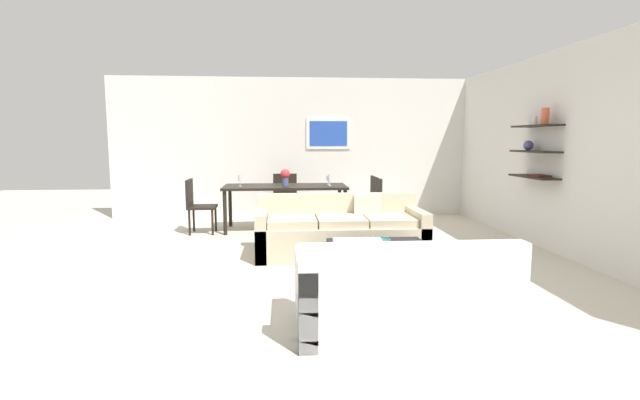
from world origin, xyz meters
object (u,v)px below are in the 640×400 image
dining_chair_right_near (371,201)px  wine_glass_head (285,176)px  loveseat_white (400,294)px  wine_glass_left_near (240,178)px  sofa_beige (340,233)px  decorative_bowl (377,242)px  dining_table (285,189)px  wine_glass_right_far (328,179)px  coffee_table (380,263)px  apple_on_coffee_table (355,245)px  centerpiece_vase (285,176)px  dining_chair_left_near (197,202)px  wine_glass_right_near (330,178)px  dining_chair_right_far (367,198)px  dining_chair_head (285,194)px

dining_chair_right_near → wine_glass_head: bearing=158.1°
loveseat_white → wine_glass_left_near: (-1.63, 4.18, 0.59)m
sofa_beige → loveseat_white: bearing=-86.0°
decorative_bowl → wine_glass_left_near: bearing=120.8°
dining_table → wine_glass_right_far: 0.76m
coffee_table → dining_table: (-1.00, 2.98, 0.49)m
decorative_bowl → apple_on_coffee_table: (-0.26, -0.13, 0.00)m
centerpiece_vase → decorative_bowl: bearing=-71.7°
loveseat_white → sofa_beige: bearing=94.0°
dining_chair_left_near → wine_glass_left_near: (0.69, 0.09, 0.38)m
loveseat_white → wine_glass_right_near: size_ratio=8.96×
sofa_beige → apple_on_coffee_table: 1.30m
coffee_table → dining_chair_right_far: size_ratio=1.22×
dining_chair_left_near → wine_glass_head: wine_glass_head is taller
wine_glass_right_far → wine_glass_right_near: (-0.00, -0.22, 0.03)m
dining_table → dining_chair_right_far: 1.45m
decorative_bowl → wine_glass_left_near: size_ratio=1.57×
sofa_beige → dining_chair_left_near: size_ratio=2.48×
dining_chair_right_near → dining_chair_left_near: size_ratio=1.00×
decorative_bowl → dining_chair_left_near: 3.66m
wine_glass_left_near → wine_glass_right_near: 1.48m
wine_glass_head → wine_glass_right_near: (0.74, -0.49, 0.01)m
dining_table → wine_glass_right_far: size_ratio=14.40×
loveseat_white → dining_chair_right_near: size_ratio=1.89×
wine_glass_right_far → centerpiece_vase: centerpiece_vase is taller
apple_on_coffee_table → dining_chair_right_far: bearing=77.6°
loveseat_white → wine_glass_head: (-0.89, 4.67, 0.58)m
coffee_table → dining_chair_head: (-1.00, 3.83, 0.31)m
coffee_table → wine_glass_left_near: (-1.74, 2.87, 0.69)m
dining_table → dining_chair_right_near: size_ratio=2.32×
dining_chair_head → dining_chair_left_near: (-1.43, -1.04, 0.00)m
dining_chair_head → wine_glass_left_near: bearing=-127.8°
loveseat_white → wine_glass_left_near: 4.52m
decorative_bowl → centerpiece_vase: 3.10m
dining_chair_left_near → dining_chair_right_far: (2.86, 0.39, 0.00)m
dining_table → wine_glass_left_near: 0.77m
wine_glass_left_near → centerpiece_vase: (0.74, 0.05, 0.03)m
loveseat_white → wine_glass_head: size_ratio=9.42×
loveseat_white → dining_chair_left_near: bearing=119.5°
coffee_table → decorative_bowl: size_ratio=3.59×
sofa_beige → wine_glass_right_far: size_ratio=15.36×
dining_chair_head → wine_glass_head: size_ratio=4.98×
apple_on_coffee_table → dining_chair_right_far: 3.37m
sofa_beige → dining_chair_right_near: (0.72, 1.61, 0.21)m
dining_chair_head → wine_glass_right_far: 1.10m
dining_table → wine_glass_right_far: (0.74, 0.11, 0.17)m
dining_chair_head → dining_chair_right_far: bearing=-24.4°
dining_table → dining_chair_left_near: 1.45m
decorative_bowl → dining_chair_head: dining_chair_head is taller
loveseat_white → wine_glass_head: 4.78m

